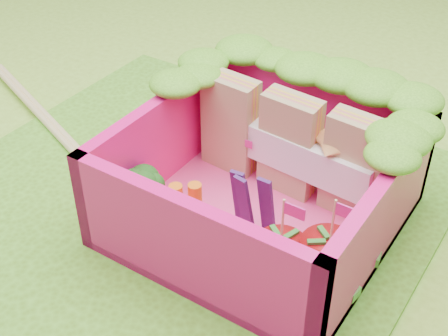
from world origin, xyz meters
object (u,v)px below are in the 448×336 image
at_px(bento_box, 262,179).
at_px(sandwich_stack, 291,145).
at_px(broccoli, 141,186).
at_px(strawberry_left, 280,260).
at_px(strawberry_right, 327,264).
at_px(chopsticks, 64,137).

bearing_deg(bento_box, sandwich_stack, 88.69).
height_order(broccoli, strawberry_left, strawberry_left).
height_order(sandwich_stack, broccoli, sandwich_stack).
distance_m(sandwich_stack, broccoli, 0.81).
distance_m(broccoli, strawberry_right, 1.01).
bearing_deg(chopsticks, sandwich_stack, 12.17).
height_order(strawberry_left, chopsticks, strawberry_left).
bearing_deg(chopsticks, bento_box, 0.95).
distance_m(sandwich_stack, strawberry_left, 0.72).
height_order(sandwich_stack, strawberry_left, sandwich_stack).
bearing_deg(chopsticks, broccoli, -19.23).
bearing_deg(strawberry_left, strawberry_right, 22.95).
relative_size(bento_box, sandwich_stack, 1.22).
height_order(broccoli, strawberry_right, strawberry_right).
height_order(strawberry_right, chopsticks, strawberry_right).
xyz_separation_m(bento_box, strawberry_right, (0.50, -0.27, -0.09)).
bearing_deg(strawberry_right, broccoli, -176.32).
relative_size(strawberry_right, chopsticks, 0.22).
xyz_separation_m(sandwich_stack, strawberry_left, (0.30, -0.64, -0.15)).
xyz_separation_m(bento_box, strawberry_left, (0.31, -0.36, -0.10)).
height_order(sandwich_stack, strawberry_right, sandwich_stack).
xyz_separation_m(broccoli, chopsticks, (-0.90, 0.31, -0.21)).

